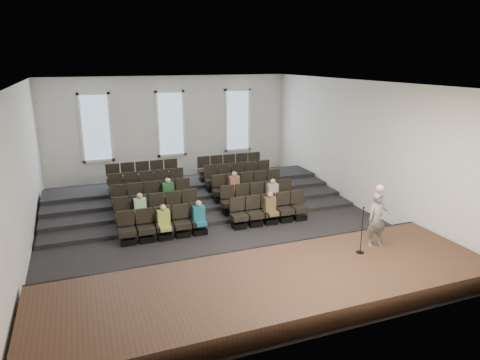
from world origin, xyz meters
name	(u,v)px	position (x,y,z in m)	size (l,w,h in m)	color
ground	(214,225)	(0.00, 0.00, 0.00)	(14.00, 14.00, 0.00)	black
ceiling	(212,83)	(0.00, 0.00, 5.01)	(12.00, 14.00, 0.02)	white
wall_back	(171,128)	(0.00, 7.02, 2.50)	(12.00, 0.04, 5.00)	silver
wall_front	(320,231)	(0.00, -7.02, 2.50)	(12.00, 0.04, 5.00)	silver
wall_left	(20,173)	(-6.02, 0.00, 2.50)	(0.04, 14.00, 5.00)	silver
wall_right	(359,145)	(6.02, 0.00, 2.50)	(0.04, 14.00, 5.00)	silver
stage	(275,286)	(0.00, -5.10, 0.25)	(11.80, 3.60, 0.50)	#40281B
stage_lip	(249,257)	(0.00, -3.33, 0.25)	(11.80, 0.06, 0.52)	black
risers	(192,194)	(0.00, 3.17, 0.20)	(11.80, 4.80, 0.60)	black
seating_rows	(202,195)	(0.00, 1.54, 0.68)	(6.80, 4.70, 1.67)	black
windows	(171,124)	(0.00, 6.95, 2.70)	(8.44, 0.10, 3.24)	white
audience	(209,201)	(-0.10, 0.30, 0.81)	(5.45, 2.64, 1.10)	#94AA44
speaker	(377,220)	(3.54, -4.43, 1.30)	(0.59, 0.38, 1.61)	#63615E
mic_stand	(361,239)	(2.84, -4.68, 0.91)	(0.23, 0.23, 1.38)	black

